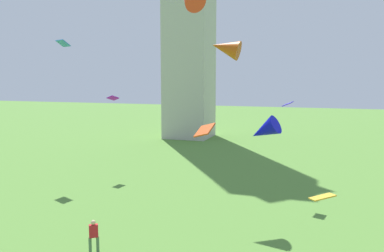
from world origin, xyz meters
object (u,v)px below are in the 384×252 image
kite_flying_5 (322,197)px  kite_flying_8 (225,48)px  person_1 (94,234)px  kite_flying_0 (288,104)px  kite_flying_4 (113,98)px  kite_flying_3 (205,130)px  kite_flying_7 (264,130)px  kite_flying_2 (63,43)px

kite_flying_5 → kite_flying_8: size_ratio=0.51×
person_1 → kite_flying_5: 11.45m
kite_flying_5 → kite_flying_0: bearing=74.6°
person_1 → kite_flying_4: bearing=-100.2°
person_1 → kite_flying_5: bearing=142.0°
kite_flying_3 → kite_flying_0: bearing=-7.6°
kite_flying_0 → kite_flying_7: kite_flying_0 is taller
person_1 → kite_flying_4: kite_flying_4 is taller
kite_flying_2 → kite_flying_4: size_ratio=1.47×
kite_flying_4 → kite_flying_8: 13.56m
kite_flying_0 → kite_flying_5: (2.52, -13.35, -2.89)m
person_1 → kite_flying_2: (-11.22, 13.33, 11.03)m
kite_flying_3 → kite_flying_7: 4.51m
kite_flying_4 → kite_flying_8: kite_flying_8 is taller
kite_flying_0 → kite_flying_2: bearing=-81.1°
kite_flying_5 → kite_flying_8: kite_flying_8 is taller
kite_flying_5 → kite_flying_7: bearing=98.1°
person_1 → kite_flying_7: size_ratio=0.86×
kite_flying_5 → person_1: bearing=152.1°
kite_flying_3 → kite_flying_8: (-1.43, 9.77, 4.37)m
person_1 → kite_flying_5: size_ratio=1.57×
person_1 → kite_flying_4: size_ratio=1.66×
kite_flying_4 → kite_flying_5: (18.41, -15.57, -2.96)m
person_1 → kite_flying_8: (4.45, 9.90, 9.99)m
kite_flying_2 → kite_flying_8: (15.67, -3.44, -1.04)m
kite_flying_0 → kite_flying_7: 8.97m
kite_flying_0 → kite_flying_4: size_ratio=1.05×
kite_flying_0 → person_1: bearing=-23.3°
kite_flying_0 → kite_flying_5: bearing=20.5°
kite_flying_0 → kite_flying_5: 13.89m
person_1 → kite_flying_2: size_ratio=1.13×
kite_flying_2 → kite_flying_5: size_ratio=1.39×
kite_flying_4 → kite_flying_7: (15.41, -11.14, -0.93)m
kite_flying_2 → kite_flying_7: size_ratio=0.76×
kite_flying_5 → kite_flying_4: bearing=113.7°
kite_flying_4 → person_1: bearing=-141.4°
kite_flying_2 → kite_flying_4: (3.81, 1.89, -4.91)m
kite_flying_3 → kite_flying_4: size_ratio=1.09×
kite_flying_3 → kite_flying_4: bearing=45.2°
kite_flying_2 → kite_flying_5: 27.26m
kite_flying_3 → kite_flying_7: size_ratio=0.56×
kite_flying_0 → kite_flying_4: bearing=-88.1°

